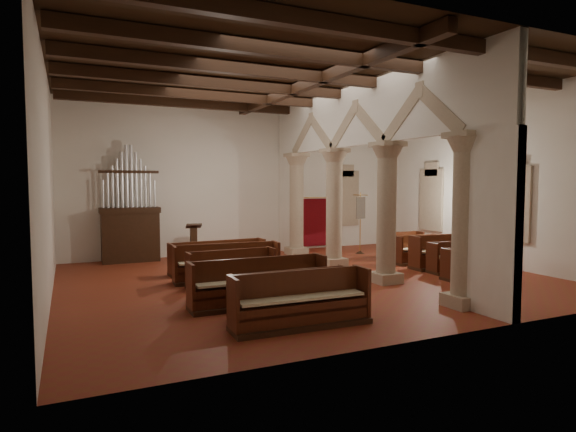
{
  "coord_description": "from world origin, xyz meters",
  "views": [
    {
      "loc": [
        -6.55,
        -12.89,
        2.91
      ],
      "look_at": [
        -0.41,
        0.5,
        1.88
      ],
      "focal_mm": 30.0,
      "sensor_mm": 36.0,
      "label": 1
    }
  ],
  "objects_px": {
    "pipe_organ": "(130,225)",
    "lectern": "(194,244)",
    "nave_pew_0": "(301,309)",
    "aisle_pew_0": "(468,268)",
    "processional_banner": "(360,234)"
  },
  "relations": [
    {
      "from": "pipe_organ",
      "to": "lectern",
      "type": "distance_m",
      "value": 2.42
    },
    {
      "from": "lectern",
      "to": "aisle_pew_0",
      "type": "height_order",
      "value": "lectern"
    },
    {
      "from": "pipe_organ",
      "to": "processional_banner",
      "type": "xyz_separation_m",
      "value": [
        8.79,
        -1.85,
        -0.56
      ]
    },
    {
      "from": "pipe_organ",
      "to": "aisle_pew_0",
      "type": "relative_size",
      "value": 2.59
    },
    {
      "from": "lectern",
      "to": "processional_banner",
      "type": "distance_m",
      "value": 6.7
    },
    {
      "from": "processional_banner",
      "to": "aisle_pew_0",
      "type": "xyz_separation_m",
      "value": [
        0.08,
        -5.78,
        -0.49
      ]
    },
    {
      "from": "lectern",
      "to": "pipe_organ",
      "type": "bearing_deg",
      "value": 173.88
    },
    {
      "from": "processional_banner",
      "to": "pipe_organ",
      "type": "bearing_deg",
      "value": 149.22
    },
    {
      "from": "lectern",
      "to": "processional_banner",
      "type": "xyz_separation_m",
      "value": [
        6.56,
        -1.36,
        0.24
      ]
    },
    {
      "from": "processional_banner",
      "to": "nave_pew_0",
      "type": "relative_size",
      "value": 0.85
    },
    {
      "from": "pipe_organ",
      "to": "lectern",
      "type": "height_order",
      "value": "pipe_organ"
    },
    {
      "from": "pipe_organ",
      "to": "processional_banner",
      "type": "bearing_deg",
      "value": -11.86
    },
    {
      "from": "pipe_organ",
      "to": "nave_pew_0",
      "type": "xyz_separation_m",
      "value": [
        2.16,
        -9.84,
        -1.0
      ]
    },
    {
      "from": "pipe_organ",
      "to": "aisle_pew_0",
      "type": "bearing_deg",
      "value": -40.68
    },
    {
      "from": "nave_pew_0",
      "to": "aisle_pew_0",
      "type": "xyz_separation_m",
      "value": [
        6.71,
        2.21,
        -0.05
      ]
    }
  ]
}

